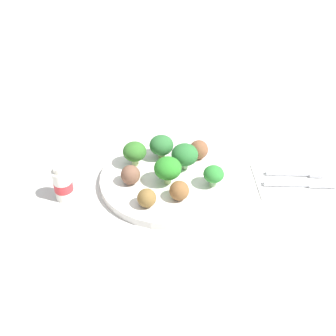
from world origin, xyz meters
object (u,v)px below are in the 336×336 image
broccoli_floret_front_left (161,145)px  plate (168,179)px  broccoli_floret_back_left (214,174)px  meatball_near_rim (147,198)px  napkin (296,180)px  meatball_far_rim (179,191)px  broccoli_floret_mid_right (167,169)px  broccoli_floret_center (135,152)px  knife (303,184)px  meatball_front_right (199,150)px  fork (298,173)px  broccoli_floret_near_rim (185,155)px  yogurt_bottle (63,184)px  meatball_back_right (131,175)px

broccoli_floret_front_left → plate: bearing=-76.8°
plate → broccoli_floret_back_left: 0.10m
meatball_near_rim → napkin: size_ratio=0.21×
meatball_far_rim → broccoli_floret_mid_right: bearing=116.6°
broccoli_floret_back_left → plate: bearing=162.1°
broccoli_floret_mid_right → broccoli_floret_center: size_ratio=1.07×
broccoli_floret_mid_right → knife: broccoli_floret_mid_right is taller
broccoli_floret_mid_right → meatball_front_right: (0.07, 0.09, -0.01)m
broccoli_floret_mid_right → fork: bearing=9.8°
broccoli_floret_back_left → knife: (0.19, 0.02, -0.04)m
plate → broccoli_floret_near_rim: 0.06m
broccoli_floret_back_left → fork: bearing=16.4°
broccoli_floret_front_left → meatball_far_rim: bearing=-74.4°
plate → napkin: plate is taller
broccoli_floret_near_rim → broccoli_floret_mid_right: (-0.04, -0.05, 0.00)m
broccoli_floret_center → napkin: size_ratio=0.32×
broccoli_floret_center → yogurt_bottle: (-0.13, -0.09, -0.02)m
napkin → meatball_far_rim: bearing=-162.5°
plate → broccoli_floret_front_left: size_ratio=5.30×
plate → yogurt_bottle: (-0.20, -0.05, 0.03)m
broccoli_floret_center → napkin: 0.34m
broccoli_floret_near_rim → broccoli_floret_mid_right: 0.06m
broccoli_floret_mid_right → yogurt_bottle: same height
knife → yogurt_bottle: 0.48m
broccoli_floret_near_rim → yogurt_bottle: yogurt_bottle is taller
broccoli_floret_mid_right → meatball_front_right: bearing=53.6°
broccoli_floret_near_rim → broccoli_floret_back_left: bearing=-45.4°
broccoli_floret_near_rim → fork: bearing=-0.5°
broccoli_floret_front_left → broccoli_floret_near_rim: bearing=-38.1°
broccoli_floret_near_rim → meatball_front_right: size_ratio=1.37×
knife → yogurt_bottle: (-0.48, -0.04, 0.03)m
meatball_front_right → napkin: 0.21m
broccoli_floret_mid_right → knife: size_ratio=0.40×
broccoli_floret_mid_right → meatball_far_rim: bearing=-63.4°
meatball_front_right → napkin: bearing=-16.5°
broccoli_floret_center → knife: 0.35m
meatball_front_right → yogurt_bottle: yogurt_bottle is taller
plate → fork: (0.28, 0.03, -0.00)m
fork → broccoli_floret_mid_right: bearing=-170.2°
broccoli_floret_front_left → knife: 0.30m
fork → broccoli_floret_front_left: bearing=172.0°
meatball_back_right → meatball_far_rim: bearing=-25.6°
plate → fork: size_ratio=2.33×
napkin → knife: size_ratio=1.17×
meatball_far_rim → knife: bearing=13.2°
broccoli_floret_center → broccoli_floret_near_rim: bearing=-5.3°
broccoli_floret_front_left → yogurt_bottle: 0.22m
plate → meatball_near_rim: size_ratio=7.79×
plate → meatball_far_rim: bearing=-72.1°
broccoli_floret_front_left → meatball_far_rim: size_ratio=1.39×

